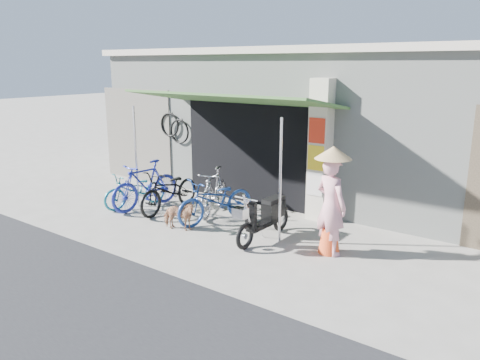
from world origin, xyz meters
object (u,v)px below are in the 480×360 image
Objects in this scene: bike_teal at (135,190)px; moped at (265,217)px; nun at (331,202)px; bike_navy at (216,200)px; bike_black at (170,190)px; bike_silver at (214,191)px; bike_blue at (146,185)px; street_dog at (179,216)px.

moped reaches higher than bike_teal.
bike_teal is 0.81× the size of nun.
bike_navy is at bearing 15.74° from nun.
bike_silver is (0.93, 0.45, 0.02)m from bike_black.
bike_black is 0.97× the size of nun.
bike_teal is at bearing -154.87° from bike_blue.
bike_navy is 0.90m from street_dog.
bike_blue is at bearing -157.26° from bike_navy.
bike_blue is 1.80m from street_dog.
street_dog is 0.42× the size of moped.
moped is at bearing -40.13° from bike_silver.
moped is at bearing 8.69° from bike_navy.
nun is at bearing -94.31° from street_dog.
bike_silver is 3.16m from nun.
bike_blue is 0.99× the size of bike_black.
bike_black is (0.87, 0.26, 0.08)m from bike_teal.
bike_silver is at bearing -13.02° from street_dog.
bike_silver reaches higher than bike_navy.
moped is (1.78, -0.65, -0.08)m from bike_silver.
bike_navy is 0.95× the size of nun.
bike_silver is 0.60m from bike_navy.
nun reaches higher than moped.
moped is (1.37, -0.21, -0.04)m from bike_navy.
bike_blue reaches higher than bike_teal.
bike_navy is at bearing -38.00° from street_dog.
bike_blue reaches higher than street_dog.
bike_silver is 1.29m from street_dog.
bike_teal is 0.91m from bike_black.
bike_blue is 1.97m from bike_navy.
bike_blue is at bearing 19.01° from nun.
bike_navy is (1.35, 0.01, -0.01)m from bike_black.
bike_teal is 0.85× the size of bike_navy.
nun is (4.63, 0.06, 0.39)m from bike_blue.
street_dog is 0.37× the size of nun.
bike_teal reaches higher than street_dog.
bike_navy is at bearing 11.67° from bike_blue.
bike_black is 1.34m from street_dog.
street_dog is at bearing -42.02° from bike_black.
bike_navy is 1.08× the size of moped.
bike_silver is at bearing 8.05° from nun.
nun reaches higher than bike_silver.
bike_silver is at bearing 35.15° from bike_teal.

